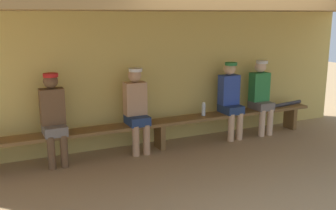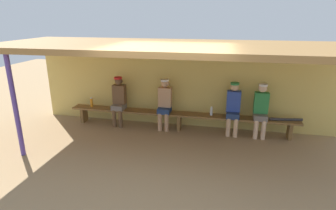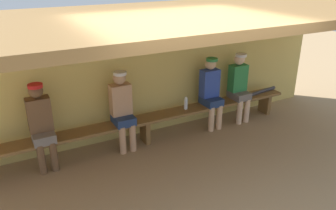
{
  "view_description": "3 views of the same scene",
  "coord_description": "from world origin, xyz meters",
  "px_view_note": "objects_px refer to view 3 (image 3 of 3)",
  "views": [
    {
      "loc": [
        -2.55,
        -4.18,
        2.17
      ],
      "look_at": [
        0.04,
        1.31,
        0.78
      ],
      "focal_mm": 42.75,
      "sensor_mm": 36.0,
      "label": 1
    },
    {
      "loc": [
        1.13,
        -5.2,
        2.89
      ],
      "look_at": [
        -0.2,
        1.07,
        0.82
      ],
      "focal_mm": 29.58,
      "sensor_mm": 36.0,
      "label": 2
    },
    {
      "loc": [
        -2.14,
        -3.36,
        2.94
      ],
      "look_at": [
        0.3,
        1.25,
        0.76
      ],
      "focal_mm": 36.56,
      "sensor_mm": 36.0,
      "label": 3
    }
  ],
  "objects_px": {
    "bench": "(145,122)",
    "player_rightmost": "(41,123)",
    "baseball_bat": "(262,91)",
    "player_near_post": "(239,84)",
    "water_bottle_clear": "(186,103)",
    "player_in_white": "(122,107)",
    "player_with_sunglasses": "(211,90)"
  },
  "relations": [
    {
      "from": "player_with_sunglasses",
      "to": "baseball_bat",
      "type": "distance_m",
      "value": 1.29
    },
    {
      "from": "player_with_sunglasses",
      "to": "player_near_post",
      "type": "distance_m",
      "value": 0.66
    },
    {
      "from": "water_bottle_clear",
      "to": "player_with_sunglasses",
      "type": "bearing_deg",
      "value": -1.07
    },
    {
      "from": "player_with_sunglasses",
      "to": "player_rightmost",
      "type": "bearing_deg",
      "value": 180.0
    },
    {
      "from": "bench",
      "to": "player_rightmost",
      "type": "bearing_deg",
      "value": 179.88
    },
    {
      "from": "player_near_post",
      "to": "water_bottle_clear",
      "type": "distance_m",
      "value": 1.21
    },
    {
      "from": "baseball_bat",
      "to": "player_rightmost",
      "type": "bearing_deg",
      "value": 171.43
    },
    {
      "from": "player_near_post",
      "to": "water_bottle_clear",
      "type": "relative_size",
      "value": 5.81
    },
    {
      "from": "player_rightmost",
      "to": "bench",
      "type": "bearing_deg",
      "value": -0.12
    },
    {
      "from": "bench",
      "to": "water_bottle_clear",
      "type": "height_order",
      "value": "water_bottle_clear"
    },
    {
      "from": "bench",
      "to": "baseball_bat",
      "type": "distance_m",
      "value": 2.63
    },
    {
      "from": "player_in_white",
      "to": "player_rightmost",
      "type": "height_order",
      "value": "same"
    },
    {
      "from": "water_bottle_clear",
      "to": "baseball_bat",
      "type": "xyz_separation_m",
      "value": [
        1.8,
        -0.01,
        -0.08
      ]
    },
    {
      "from": "player_near_post",
      "to": "player_in_white",
      "type": "bearing_deg",
      "value": 180.0
    },
    {
      "from": "player_near_post",
      "to": "baseball_bat",
      "type": "relative_size",
      "value": 1.7
    },
    {
      "from": "bench",
      "to": "player_rightmost",
      "type": "relative_size",
      "value": 4.46
    },
    {
      "from": "player_in_white",
      "to": "player_rightmost",
      "type": "bearing_deg",
      "value": 180.0
    },
    {
      "from": "water_bottle_clear",
      "to": "baseball_bat",
      "type": "bearing_deg",
      "value": -0.43
    },
    {
      "from": "player_in_white",
      "to": "baseball_bat",
      "type": "xyz_separation_m",
      "value": [
        3.03,
        -0.0,
        -0.25
      ]
    },
    {
      "from": "baseball_bat",
      "to": "player_with_sunglasses",
      "type": "bearing_deg",
      "value": 171.32
    },
    {
      "from": "player_rightmost",
      "to": "baseball_bat",
      "type": "relative_size",
      "value": 1.7
    },
    {
      "from": "baseball_bat",
      "to": "bench",
      "type": "bearing_deg",
      "value": 171.48
    },
    {
      "from": "water_bottle_clear",
      "to": "baseball_bat",
      "type": "distance_m",
      "value": 1.8
    },
    {
      "from": "water_bottle_clear",
      "to": "player_near_post",
      "type": "bearing_deg",
      "value": -0.48
    },
    {
      "from": "player_rightmost",
      "to": "player_near_post",
      "type": "bearing_deg",
      "value": 0.0
    },
    {
      "from": "player_rightmost",
      "to": "water_bottle_clear",
      "type": "height_order",
      "value": "player_rightmost"
    },
    {
      "from": "player_with_sunglasses",
      "to": "player_rightmost",
      "type": "relative_size",
      "value": 1.0
    },
    {
      "from": "player_rightmost",
      "to": "player_in_white",
      "type": "bearing_deg",
      "value": 0.0
    },
    {
      "from": "player_in_white",
      "to": "water_bottle_clear",
      "type": "bearing_deg",
      "value": 0.47
    },
    {
      "from": "bench",
      "to": "player_near_post",
      "type": "xyz_separation_m",
      "value": [
        2.02,
        0.0,
        0.36
      ]
    },
    {
      "from": "bench",
      "to": "player_near_post",
      "type": "distance_m",
      "value": 2.06
    },
    {
      "from": "player_with_sunglasses",
      "to": "player_in_white",
      "type": "relative_size",
      "value": 1.0
    }
  ]
}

